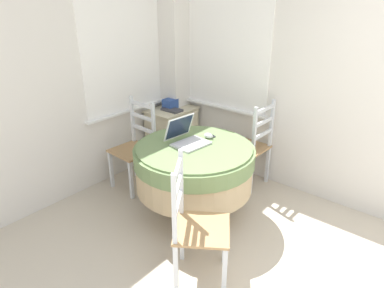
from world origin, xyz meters
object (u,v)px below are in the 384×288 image
Objects in this scene: cell_phone at (210,136)px; book_on_cabinet at (172,110)px; round_dining_table at (194,164)px; computer_mouse at (208,136)px; laptop at (187,138)px; dining_chair_near_back_window at (135,148)px; dining_chair_near_right_window at (251,147)px; dining_chair_camera_near at (196,226)px; corner_cabinet at (172,135)px; storage_box at (170,104)px.

cell_phone is 0.46× the size of book_on_cabinet.
cell_phone reaches higher than round_dining_table.
computer_mouse is at bearing 4.19° from round_dining_table.
round_dining_table is 0.26m from laptop.
dining_chair_near_back_window is (-0.28, 0.82, -0.27)m from cell_phone.
book_on_cabinet is (-0.14, 1.07, 0.24)m from dining_chair_near_right_window.
cell_phone is (0.28, -0.07, -0.05)m from laptop.
laptop is 0.98m from dining_chair_camera_near.
round_dining_table is at bearing -127.10° from book_on_cabinet.
corner_cabinet is (0.52, 0.97, -0.41)m from computer_mouse.
laptop is 3.71× the size of computer_mouse.
laptop is 0.29m from cell_phone.
cell_phone is 0.73× the size of storage_box.
computer_mouse is 1.14m from storage_box.
round_dining_table is 0.32m from computer_mouse.
corner_cabinet is at bearing 52.36° from round_dining_table.
corner_cabinet is at bearing 61.78° from computer_mouse.
dining_chair_camera_near reaches higher than cell_phone.
computer_mouse is 0.69m from dining_chair_near_right_window.
computer_mouse is at bearing 166.55° from dining_chair_near_right_window.
round_dining_table reaches higher than corner_cabinet.
corner_cabinet is at bearing 47.43° from dining_chair_camera_near.
corner_cabinet is 0.37m from book_on_cabinet.
book_on_cabinet is (1.36, 1.48, 0.24)m from dining_chair_camera_near.
round_dining_table is at bearing -173.49° from cell_phone.
round_dining_table is at bearing 171.46° from dining_chair_near_right_window.
cell_phone is at bearing 6.51° from round_dining_table.
dining_chair_near_right_window is at bearing -86.47° from storage_box.
storage_box reaches higher than cell_phone.
dining_chair_near_back_window reaches higher than storage_box.
laptop is at bearing -129.55° from storage_box.
laptop is 0.92m from dining_chair_near_right_window.
computer_mouse is 0.10× the size of dining_chair_near_back_window.
cell_phone reaches higher than book_on_cabinet.
computer_mouse is 0.83× the size of cell_phone.
laptop is 1.42× the size of book_on_cabinet.
dining_chair_camera_near is 6.22× the size of storage_box.
book_on_cabinet is at bearing 47.57° from dining_chair_camera_near.
cell_phone is 0.63m from dining_chair_near_right_window.
computer_mouse reaches higher than cell_phone.
dining_chair_camera_near is 2.14m from storage_box.
dining_chair_near_right_window is at bearing -15.26° from laptop.
laptop is 0.36× the size of dining_chair_near_right_window.
dining_chair_near_right_window is 1.19m from storage_box.
corner_cabinet is at bearing 94.33° from dining_chair_near_right_window.
dining_chair_near_back_window is (0.01, 0.85, -0.08)m from round_dining_table.
storage_box is at bearing 50.45° from laptop.
storage_box is 0.63× the size of book_on_cabinet.
book_on_cabinet is (-0.07, -0.09, -0.05)m from storage_box.
dining_chair_near_right_window is at bearing -82.66° from book_on_cabinet.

